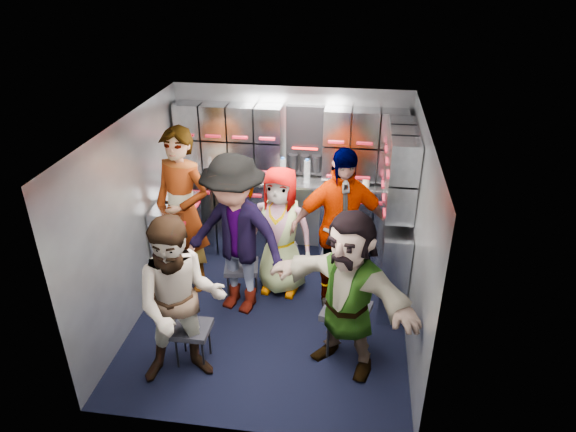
# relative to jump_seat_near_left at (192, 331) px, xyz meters

# --- Properties ---
(floor) EXTENTS (3.00, 3.00, 0.00)m
(floor) POSITION_rel_jump_seat_near_left_xyz_m (0.62, 0.77, -0.36)
(floor) COLOR black
(floor) RESTS_ON ground
(wall_back) EXTENTS (2.80, 0.04, 2.10)m
(wall_back) POSITION_rel_jump_seat_near_left_xyz_m (0.62, 2.27, 0.69)
(wall_back) COLOR gray
(wall_back) RESTS_ON ground
(wall_left) EXTENTS (0.04, 3.00, 2.10)m
(wall_left) POSITION_rel_jump_seat_near_left_xyz_m (-0.78, 0.77, 0.69)
(wall_left) COLOR gray
(wall_left) RESTS_ON ground
(wall_right) EXTENTS (0.04, 3.00, 2.10)m
(wall_right) POSITION_rel_jump_seat_near_left_xyz_m (2.02, 0.77, 0.69)
(wall_right) COLOR gray
(wall_right) RESTS_ON ground
(ceiling) EXTENTS (2.80, 3.00, 0.02)m
(ceiling) POSITION_rel_jump_seat_near_left_xyz_m (0.62, 0.77, 1.74)
(ceiling) COLOR silver
(ceiling) RESTS_ON wall_back
(cart_bank_back) EXTENTS (2.68, 0.38, 0.99)m
(cart_bank_back) POSITION_rel_jump_seat_near_left_xyz_m (0.62, 2.06, 0.14)
(cart_bank_back) COLOR #8E949D
(cart_bank_back) RESTS_ON ground
(cart_bank_left) EXTENTS (0.38, 0.76, 0.99)m
(cart_bank_left) POSITION_rel_jump_seat_near_left_xyz_m (-0.57, 1.33, 0.14)
(cart_bank_left) COLOR #8E949D
(cart_bank_left) RESTS_ON ground
(counter) EXTENTS (2.68, 0.42, 0.03)m
(counter) POSITION_rel_jump_seat_near_left_xyz_m (0.62, 2.06, 0.66)
(counter) COLOR #B2B4B9
(counter) RESTS_ON cart_bank_back
(locker_bank_back) EXTENTS (2.68, 0.28, 0.82)m
(locker_bank_back) POSITION_rel_jump_seat_near_left_xyz_m (0.62, 2.12, 1.13)
(locker_bank_back) COLOR #8E949D
(locker_bank_back) RESTS_ON wall_back
(locker_bank_right) EXTENTS (0.28, 1.00, 0.82)m
(locker_bank_right) POSITION_rel_jump_seat_near_left_xyz_m (1.87, 1.47, 1.13)
(locker_bank_right) COLOR #8E949D
(locker_bank_right) RESTS_ON wall_right
(right_cabinet) EXTENTS (0.28, 1.20, 1.00)m
(right_cabinet) POSITION_rel_jump_seat_near_left_xyz_m (1.87, 1.37, 0.14)
(right_cabinet) COLOR #8E949D
(right_cabinet) RESTS_ON ground
(coffee_niche) EXTENTS (0.46, 0.16, 0.84)m
(coffee_niche) POSITION_rel_jump_seat_near_left_xyz_m (0.80, 2.18, 1.11)
(coffee_niche) COLOR black
(coffee_niche) RESTS_ON wall_back
(red_latch_strip) EXTENTS (2.60, 0.02, 0.03)m
(red_latch_strip) POSITION_rel_jump_seat_near_left_xyz_m (0.62, 1.86, 0.52)
(red_latch_strip) COLOR maroon
(red_latch_strip) RESTS_ON cart_bank_back
(jump_seat_near_left) EXTENTS (0.34, 0.32, 0.40)m
(jump_seat_near_left) POSITION_rel_jump_seat_near_left_xyz_m (0.00, 0.00, 0.00)
(jump_seat_near_left) COLOR black
(jump_seat_near_left) RESTS_ON ground
(jump_seat_mid_left) EXTENTS (0.41, 0.39, 0.42)m
(jump_seat_mid_left) POSITION_rel_jump_seat_near_left_xyz_m (0.23, 1.06, 0.02)
(jump_seat_mid_left) COLOR black
(jump_seat_mid_left) RESTS_ON ground
(jump_seat_center) EXTENTS (0.43, 0.41, 0.41)m
(jump_seat_center) POSITION_rel_jump_seat_near_left_xyz_m (0.64, 1.46, 0.01)
(jump_seat_center) COLOR black
(jump_seat_center) RESTS_ON ground
(jump_seat_mid_right) EXTENTS (0.42, 0.41, 0.46)m
(jump_seat_mid_right) POSITION_rel_jump_seat_near_left_xyz_m (1.28, 1.36, 0.05)
(jump_seat_mid_right) COLOR black
(jump_seat_mid_right) RESTS_ON ground
(jump_seat_near_right) EXTENTS (0.51, 0.49, 0.50)m
(jump_seat_near_right) POSITION_rel_jump_seat_near_left_xyz_m (1.41, 0.35, 0.09)
(jump_seat_near_right) COLOR black
(jump_seat_near_right) RESTS_ON ground
(attendant_standing) EXTENTS (0.80, 0.64, 1.89)m
(attendant_standing) POSITION_rel_jump_seat_near_left_xyz_m (-0.43, 1.22, 0.59)
(attendant_standing) COLOR black
(attendant_standing) RESTS_ON ground
(attendant_arc_a) EXTENTS (0.94, 0.83, 1.62)m
(attendant_arc_a) POSITION_rel_jump_seat_near_left_xyz_m (0.00, -0.18, 0.46)
(attendant_arc_a) COLOR black
(attendant_arc_a) RESTS_ON ground
(attendant_arc_b) EXTENTS (1.29, 0.97, 1.77)m
(attendant_arc_b) POSITION_rel_jump_seat_near_left_xyz_m (0.23, 0.88, 0.53)
(attendant_arc_b) COLOR black
(attendant_arc_b) RESTS_ON ground
(attendant_arc_c) EXTENTS (0.79, 0.57, 1.50)m
(attendant_arc_c) POSITION_rel_jump_seat_near_left_xyz_m (0.64, 1.28, 0.39)
(attendant_arc_c) COLOR black
(attendant_arc_c) RESTS_ON ground
(attendant_arc_d) EXTENTS (1.12, 0.68, 1.79)m
(attendant_arc_d) POSITION_rel_jump_seat_near_left_xyz_m (1.28, 1.18, 0.54)
(attendant_arc_d) COLOR black
(attendant_arc_d) RESTS_ON ground
(attendant_arc_e) EXTENTS (1.53, 1.13, 1.60)m
(attendant_arc_e) POSITION_rel_jump_seat_near_left_xyz_m (1.41, 0.17, 0.45)
(attendant_arc_e) COLOR black
(attendant_arc_e) RESTS_ON ground
(bottle_left) EXTENTS (0.07, 0.07, 0.27)m
(bottle_left) POSITION_rel_jump_seat_near_left_xyz_m (-0.32, 2.01, 0.81)
(bottle_left) COLOR white
(bottle_left) RESTS_ON counter
(bottle_mid) EXTENTS (0.07, 0.07, 0.28)m
(bottle_mid) POSITION_rel_jump_seat_near_left_xyz_m (0.55, 2.01, 0.81)
(bottle_mid) COLOR white
(bottle_mid) RESTS_ON counter
(bottle_right) EXTENTS (0.07, 0.07, 0.27)m
(bottle_right) POSITION_rel_jump_seat_near_left_xyz_m (0.84, 2.01, 0.81)
(bottle_right) COLOR white
(bottle_right) RESTS_ON counter
(cup_left) EXTENTS (0.08, 0.08, 0.10)m
(cup_left) POSITION_rel_jump_seat_near_left_xyz_m (-0.10, 2.00, 0.72)
(cup_left) COLOR #C8B88D
(cup_left) RESTS_ON counter
(cup_right) EXTENTS (0.08, 0.08, 0.10)m
(cup_right) POSITION_rel_jump_seat_near_left_xyz_m (1.53, 2.00, 0.72)
(cup_right) COLOR #C8B88D
(cup_right) RESTS_ON counter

